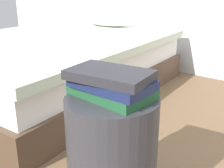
% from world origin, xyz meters
% --- Properties ---
extents(bed, '(1.67, 2.11, 0.62)m').
position_xyz_m(bed, '(-1.27, 0.81, 0.23)').
color(bed, '#4C3828').
rests_on(bed, ground_plane).
extents(side_table, '(0.35, 0.35, 0.49)m').
position_xyz_m(side_table, '(0.00, 0.00, 0.25)').
color(side_table, '#333338').
rests_on(side_table, ground_plane).
extents(book_forest, '(0.31, 0.21, 0.04)m').
position_xyz_m(book_forest, '(-0.01, 0.01, 0.51)').
color(book_forest, '#1E512D').
rests_on(book_forest, side_table).
extents(book_navy, '(0.29, 0.18, 0.03)m').
position_xyz_m(book_navy, '(-0.00, -0.00, 0.54)').
color(book_navy, '#19234C').
rests_on(book_navy, book_forest).
extents(book_charcoal, '(0.31, 0.22, 0.03)m').
position_xyz_m(book_charcoal, '(-0.01, -0.01, 0.58)').
color(book_charcoal, '#28282D').
rests_on(book_charcoal, book_navy).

